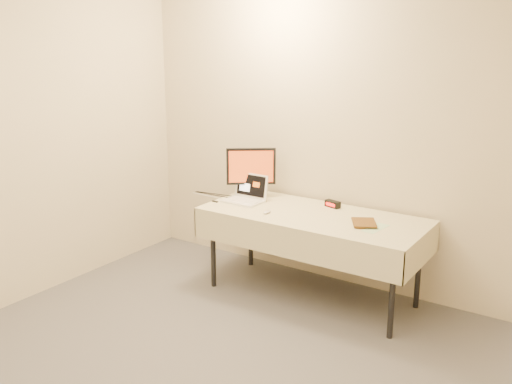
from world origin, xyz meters
The scene contains 9 objects.
back_wall centered at (0.00, 2.50, 1.35)m, with size 4.00×0.10×2.70m, color beige.
table centered at (0.00, 2.05, 0.68)m, with size 1.86×0.81×0.74m.
laptop centered at (-0.68, 2.07, 0.79)m, with size 0.34×0.28×0.23m.
monitor centered at (-0.71, 2.18, 1.00)m, with size 0.37×0.28×0.46m.
book centered at (0.38, 1.98, 0.86)m, with size 0.18×0.02×0.24m, color #8C5B19.
alarm_clock centered at (0.05, 2.31, 0.77)m, with size 0.15×0.09×0.06m.
clicker centered at (-0.33, 1.85, 0.75)m, with size 0.04×0.09×0.02m, color silver.
paper_form centered at (0.57, 1.99, 0.74)m, with size 0.10×0.27×0.00m, color #ACD6AA.
usb_dongle centered at (-0.89, 1.88, 0.74)m, with size 0.06×0.02×0.01m, color black.
Camera 1 is at (2.10, -1.95, 2.15)m, focal length 40.00 mm.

